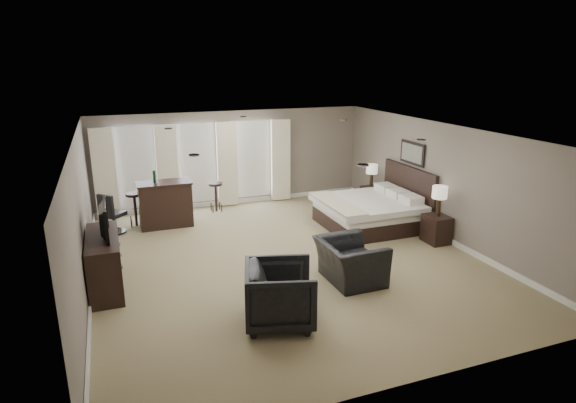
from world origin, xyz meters
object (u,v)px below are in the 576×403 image
object	(u,v)px
lamp_far	(372,176)
dresser	(105,263)
bar_stool_right	(216,197)
nightstand_near	(436,229)
lamp_near	(439,201)
bar_counter	(165,204)
armchair_far	(280,292)
tv	(101,233)
bed	(369,199)
armchair_near	(350,255)
bar_stool_left	(135,209)
nightstand_far	(371,197)
desk_chair	(113,213)

from	to	relation	value
lamp_far	dresser	bearing A→B (deg)	-158.68
bar_stool_right	nightstand_near	bearing A→B (deg)	-44.14
lamp_near	bar_counter	distance (m)	6.40
dresser	armchair_far	distance (m)	3.34
tv	bar_stool_right	xyz separation A→B (m)	(2.82, 3.78, -0.66)
tv	bed	bearing A→B (deg)	-78.29
tv	armchair_near	xyz separation A→B (m)	(4.21, -1.26, -0.53)
armchair_far	lamp_near	bearing A→B (deg)	-49.46
bar_counter	nightstand_near	bearing A→B (deg)	-30.50
lamp_near	tv	distance (m)	6.92
bar_stool_left	tv	bearing A→B (deg)	-102.34
nightstand_far	tv	xyz separation A→B (m)	(-6.92, -2.70, 0.77)
bar_stool_right	armchair_far	bearing A→B (deg)	-92.95
bar_stool_left	bar_stool_right	xyz separation A→B (m)	(2.09, 0.46, -0.02)
lamp_near	lamp_far	distance (m)	2.90
nightstand_near	armchair_far	xyz separation A→B (m)	(-4.41, -2.00, 0.22)
tv	armchair_far	distance (m)	3.38
armchair_far	bar_counter	xyz separation A→B (m)	(-1.09, 5.24, 0.03)
nightstand_near	desk_chair	distance (m)	7.42
armchair_far	bar_stool_left	size ratio (longest dim) A/B	1.28
nightstand_far	lamp_far	world-z (taller)	lamp_far
dresser	tv	world-z (taller)	tv
armchair_near	armchair_far	distance (m)	1.94
dresser	armchair_near	distance (m)	4.39
lamp_near	bar_stool_right	size ratio (longest dim) A/B	0.86
nightstand_far	bar_stool_left	distance (m)	6.23
nightstand_far	bar_stool_left	world-z (taller)	bar_stool_left
armchair_near	bar_counter	bearing A→B (deg)	32.26
armchair_far	bed	bearing A→B (deg)	-29.43
bed	bar_stool_left	world-z (taller)	bed
lamp_near	tv	world-z (taller)	lamp_near
dresser	nightstand_near	bearing A→B (deg)	-1.65
dresser	bar_counter	world-z (taller)	bar_counter
nightstand_near	bar_stool_right	world-z (taller)	bar_stool_right
nightstand_far	armchair_near	world-z (taller)	armchair_near
lamp_far	bar_stool_left	xyz separation A→B (m)	(-6.19, 0.62, -0.46)
bed	lamp_near	world-z (taller)	bed
lamp_far	bar_stool_left	bearing A→B (deg)	174.31
bed	nightstand_near	world-z (taller)	bed
bed	armchair_near	size ratio (longest dim) A/B	1.87
nightstand_near	lamp_near	distance (m)	0.65
bed	bar_stool_right	size ratio (longest dim) A/B	2.82
lamp_near	armchair_far	distance (m)	4.86
bar_stool_right	nightstand_far	bearing A→B (deg)	-14.74
dresser	lamp_far	bearing A→B (deg)	21.32
lamp_near	lamp_far	world-z (taller)	lamp_near
nightstand_far	lamp_near	size ratio (longest dim) A/B	0.82
lamp_near	armchair_near	distance (m)	2.94
nightstand_far	lamp_near	bearing A→B (deg)	-90.00
lamp_far	bar_stool_right	xyz separation A→B (m)	(-4.10, 1.08, -0.48)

